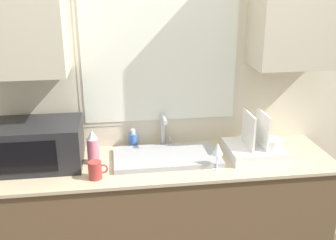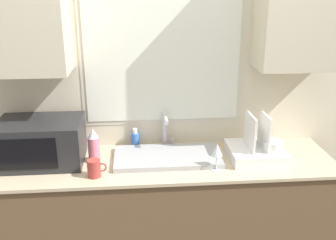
% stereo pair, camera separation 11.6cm
% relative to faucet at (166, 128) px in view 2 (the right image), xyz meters
% --- Properties ---
extents(countertop, '(2.10, 0.59, 0.89)m').
position_rel_faucet_xyz_m(countertop, '(-0.01, -0.21, -0.58)').
color(countertop, brown).
rests_on(countertop, ground_plane).
extents(wall_back, '(6.00, 0.38, 2.60)m').
position_rel_faucet_xyz_m(wall_back, '(-0.01, 0.06, 0.39)').
color(wall_back, beige).
rests_on(wall_back, ground_plane).
extents(sink_basin, '(0.66, 0.35, 0.03)m').
position_rel_faucet_xyz_m(sink_basin, '(-0.00, -0.18, -0.13)').
color(sink_basin, '#9EA0A5').
rests_on(sink_basin, countertop).
extents(faucet, '(0.08, 0.17, 0.24)m').
position_rel_faucet_xyz_m(faucet, '(0.00, 0.00, 0.00)').
color(faucet, '#B7B7BC').
rests_on(faucet, countertop).
extents(microwave, '(0.50, 0.36, 0.27)m').
position_rel_faucet_xyz_m(microwave, '(-0.77, -0.15, -0.01)').
color(microwave, '#232326').
rests_on(microwave, countertop).
extents(dish_rack, '(0.34, 0.33, 0.29)m').
position_rel_faucet_xyz_m(dish_rack, '(0.56, -0.21, -0.08)').
color(dish_rack, white).
rests_on(dish_rack, countertop).
extents(spray_bottle, '(0.07, 0.07, 0.21)m').
position_rel_faucet_xyz_m(spray_bottle, '(-0.46, -0.17, -0.04)').
color(spray_bottle, '#D8728C').
rests_on(spray_bottle, countertop).
extents(soap_bottle, '(0.05, 0.05, 0.13)m').
position_rel_faucet_xyz_m(soap_bottle, '(-0.20, 0.02, -0.08)').
color(soap_bottle, blue).
rests_on(soap_bottle, countertop).
extents(mug_near_sink, '(0.11, 0.08, 0.10)m').
position_rel_faucet_xyz_m(mug_near_sink, '(-0.44, -0.38, -0.09)').
color(mug_near_sink, '#A53833').
rests_on(mug_near_sink, countertop).
extents(wine_glass, '(0.07, 0.07, 0.17)m').
position_rel_faucet_xyz_m(wine_glass, '(0.27, -0.36, -0.02)').
color(wine_glass, silver).
rests_on(wine_glass, countertop).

